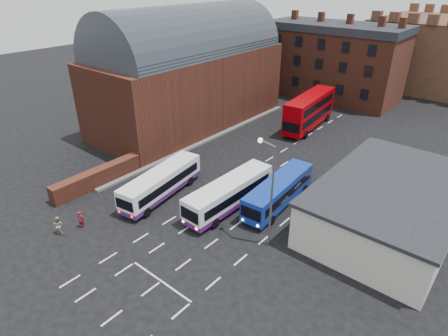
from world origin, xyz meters
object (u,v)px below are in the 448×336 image
Objects in this scene: bus_white_inbound at (229,192)px; pedestrian_beige at (58,225)px; bus_white_outbound at (161,182)px; street_lamp at (269,186)px; pedestrian_red at (81,219)px; bus_blue at (279,190)px; bus_red_double at (309,111)px.

bus_white_inbound is 14.90m from pedestrian_beige.
pedestrian_beige is at bearing -111.39° from bus_white_outbound.
bus_white_outbound is 1.14× the size of street_lamp.
bus_white_inbound is at bearing 159.20° from street_lamp.
street_lamp reaches higher than bus_white_outbound.
street_lamp reaches higher than bus_white_inbound.
bus_white_inbound is at bearing -153.36° from pedestrian_red.
street_lamp is 5.29× the size of pedestrian_beige.
bus_white_outbound is at bearing -127.49° from pedestrian_red.
pedestrian_beige is at bearing 56.41° from bus_white_inbound.
pedestrian_red is (-11.07, -13.85, -0.75)m from bus_blue.
bus_blue reaches higher than pedestrian_red.
bus_white_outbound reaches higher than pedestrian_beige.
bus_white_outbound is 6.05× the size of pedestrian_beige.
bus_blue reaches higher than pedestrian_beige.
bus_blue is at bearing 113.07° from street_lamp.
bus_white_inbound is at bearing 94.76° from bus_red_double.
bus_white_inbound is 0.86× the size of bus_red_double.
bus_red_double reaches higher than pedestrian_red.
pedestrian_beige is at bearing -144.19° from street_lamp.
pedestrian_red is at bearing -147.70° from street_lamp.
street_lamp is 16.45m from pedestrian_red.
bus_red_double reaches higher than bus_blue.
bus_white_outbound is 9.83m from pedestrian_beige.
bus_white_outbound is 12.47m from street_lamp.
bus_white_inbound is (6.33, 2.66, 0.05)m from bus_white_outbound.
bus_white_outbound is 0.99× the size of bus_white_inbound.
street_lamp is 17.88m from pedestrian_beige.
bus_white_inbound reaches higher than pedestrian_beige.
bus_white_outbound is 6.24× the size of pedestrian_red.
pedestrian_red is (-7.81, -10.56, -0.83)m from bus_white_inbound.
bus_white_inbound is at bearing 41.63° from bus_blue.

